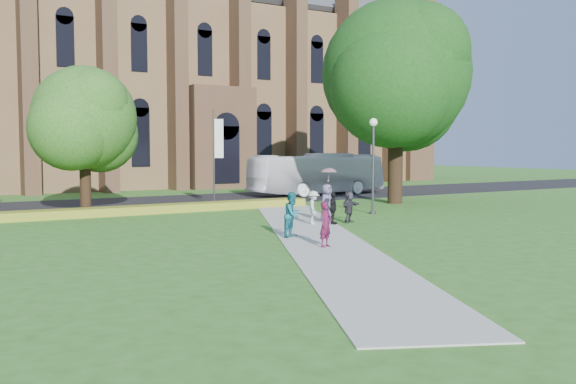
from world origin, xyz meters
TOP-DOWN VIEW (x-y plane):
  - ground at (0.00, 0.00)m, footprint 160.00×160.00m
  - road at (0.00, 20.00)m, footprint 160.00×10.00m
  - footpath at (0.00, 1.00)m, footprint 15.58×28.54m
  - flower_hedge at (-2.00, 13.20)m, footprint 18.00×1.40m
  - cathedral at (10.00, 39.73)m, footprint 52.60×18.25m
  - streetlamp at (7.50, 6.50)m, footprint 0.44×0.44m
  - large_tree at (13.00, 11.00)m, footprint 9.60×9.60m
  - street_tree_1 at (-6.00, 14.50)m, footprint 5.60×5.60m
  - banner_pole_0 at (2.11, 15.20)m, footprint 0.70×0.10m
  - tour_coach at (12.93, 19.93)m, footprint 11.50×3.21m
  - pedestrian_0 at (-1.52, -1.94)m, footprint 0.71×0.61m
  - pedestrian_1 at (-1.21, 0.84)m, footprint 1.10×1.02m
  - pedestrian_2 at (1.94, 4.04)m, footprint 1.02×1.17m
  - pedestrian_3 at (2.72, 3.54)m, footprint 0.91×0.87m
  - pedestrian_4 at (3.08, 4.57)m, footprint 1.05×0.87m
  - pedestrian_5 at (3.89, 3.85)m, footprint 1.49×1.02m
  - parasol at (3.26, 4.67)m, footprint 0.94×0.94m

SIDE VIEW (x-z plane):
  - ground at x=0.00m, z-range 0.00..0.00m
  - road at x=0.00m, z-range 0.00..0.02m
  - footpath at x=0.00m, z-range 0.00..0.04m
  - flower_hedge at x=-2.00m, z-range 0.00..0.45m
  - pedestrian_3 at x=2.72m, z-range 0.04..1.56m
  - pedestrian_5 at x=3.89m, z-range 0.04..1.58m
  - pedestrian_2 at x=1.94m, z-range 0.04..1.61m
  - pedestrian_0 at x=-1.52m, z-range 0.04..1.70m
  - pedestrian_1 at x=-1.21m, z-range 0.04..1.86m
  - pedestrian_4 at x=3.08m, z-range 0.04..1.87m
  - tour_coach at x=12.93m, z-range 0.02..3.19m
  - parasol at x=3.26m, z-range 1.87..2.56m
  - streetlamp at x=7.50m, z-range 0.68..5.92m
  - banner_pole_0 at x=2.11m, z-range 0.39..6.39m
  - street_tree_1 at x=-6.00m, z-range 1.20..9.25m
  - large_tree at x=13.00m, z-range 1.77..14.97m
  - cathedral at x=10.00m, z-range -1.02..26.98m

